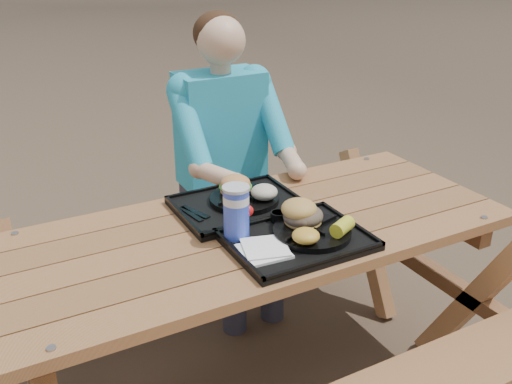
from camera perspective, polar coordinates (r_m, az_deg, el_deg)
name	(u,v)px	position (r m, az deg, el deg)	size (l,w,h in m)	color
picnic_table	(256,314)	(2.19, 0.00, -12.13)	(1.80, 1.49, 0.75)	#999999
tray_near	(297,241)	(1.88, 4.10, -4.86)	(0.45, 0.35, 0.02)	black
tray_far	(238,206)	(2.11, -1.77, -1.42)	(0.45, 0.35, 0.02)	black
plate_near	(312,232)	(1.90, 5.61, -4.01)	(0.26, 0.26, 0.02)	black
plate_far	(244,199)	(2.12, -1.18, -0.67)	(0.26, 0.26, 0.02)	black
napkin_stack	(264,250)	(1.79, 0.79, -5.86)	(0.14, 0.14, 0.02)	white
soda_cup	(236,214)	(1.84, -1.98, -2.16)	(0.08, 0.08, 0.17)	blue
condiment_bbq	(279,217)	(1.98, 2.27, -2.47)	(0.06, 0.06, 0.03)	black
condiment_mustard	(293,216)	(1.99, 3.75, -2.40)	(0.05, 0.05, 0.03)	gold
sandwich	(303,205)	(1.90, 4.77, -1.33)	(0.13, 0.13, 0.13)	#C49245
mac_cheese	(306,236)	(1.81, 5.00, -4.39)	(0.09, 0.09, 0.04)	gold
corn_cob	(342,227)	(1.87, 8.63, -3.46)	(0.08, 0.08, 0.05)	yellow
cutlery_far	(195,212)	(2.05, -6.14, -1.99)	(0.02, 0.14, 0.01)	black
burger	(235,180)	(2.13, -2.08, 1.24)	(0.12, 0.12, 0.10)	#D08949
baked_beans	(235,201)	(2.04, -2.08, -0.88)	(0.07, 0.07, 0.03)	#4B1F0F
potato_salad	(264,192)	(2.09, 0.82, -0.01)	(0.10, 0.10, 0.06)	beige
diner	(224,177)	(2.69, -3.27, 1.55)	(0.48, 0.84, 1.28)	teal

